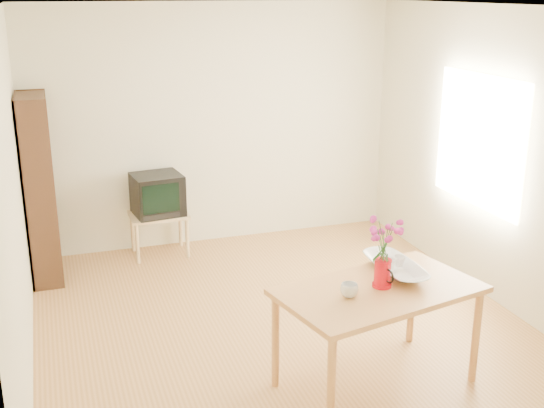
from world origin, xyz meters
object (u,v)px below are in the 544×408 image
object	(u,v)px
mug	(349,290)
television	(157,193)
bowl	(396,245)
pitcher	(382,274)
table	(379,299)

from	to	relation	value
mug	television	xyz separation A→B (m)	(-0.79, 3.05, -0.12)
bowl	television	world-z (taller)	bowl
television	pitcher	bearing A→B (deg)	-76.81
mug	bowl	bearing A→B (deg)	-173.32
mug	bowl	world-z (taller)	bowl
pitcher	mug	size ratio (longest dim) A/B	1.76
table	television	bearing A→B (deg)	97.02
pitcher	bowl	xyz separation A→B (m)	(0.21, 0.20, 0.12)
pitcher	television	xyz separation A→B (m)	(-1.07, 2.97, -0.16)
television	table	bearing A→B (deg)	-77.37
mug	table	bearing A→B (deg)	171.30
pitcher	bowl	distance (m)	0.31
pitcher	television	size ratio (longest dim) A/B	0.39
pitcher	television	world-z (taller)	pitcher
bowl	television	distance (m)	3.07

